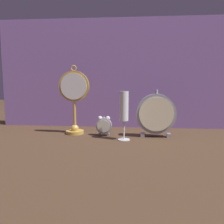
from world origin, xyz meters
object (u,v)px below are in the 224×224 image
object	(u,v)px
pocket_watch_on_stand	(74,100)
alarm_clock_twin_bell	(104,125)
mantel_clock_silver	(156,114)
champagne_flute	(124,110)

from	to	relation	value
pocket_watch_on_stand	alarm_clock_twin_bell	bearing A→B (deg)	-10.39
pocket_watch_on_stand	mantel_clock_silver	size ratio (longest dim) A/B	1.51
alarm_clock_twin_bell	pocket_watch_on_stand	bearing A→B (deg)	169.61
alarm_clock_twin_bell	champagne_flute	distance (m)	0.15
pocket_watch_on_stand	champagne_flute	distance (m)	0.28
mantel_clock_silver	champagne_flute	world-z (taller)	mantel_clock_silver
mantel_clock_silver	alarm_clock_twin_bell	bearing A→B (deg)	179.03
pocket_watch_on_stand	alarm_clock_twin_bell	xyz separation A→B (m)	(0.15, -0.03, -0.12)
pocket_watch_on_stand	alarm_clock_twin_bell	world-z (taller)	pocket_watch_on_stand
alarm_clock_twin_bell	mantel_clock_silver	size ratio (longest dim) A/B	0.43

